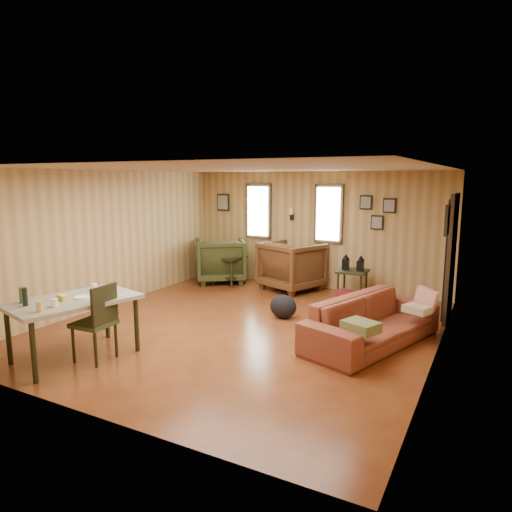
{
  "coord_description": "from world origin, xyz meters",
  "views": [
    {
      "loc": [
        3.32,
        -5.86,
        2.27
      ],
      "look_at": [
        0.0,
        0.4,
        1.05
      ],
      "focal_mm": 32.0,
      "sensor_mm": 36.0,
      "label": 1
    }
  ],
  "objects_px": {
    "sofa": "(373,314)",
    "recliner_green": "(220,258)",
    "recliner_brown": "(292,263)",
    "end_table": "(229,265)",
    "dining_table": "(72,304)",
    "side_table": "(353,269)"
  },
  "relations": [
    {
      "from": "recliner_green",
      "to": "side_table",
      "type": "xyz_separation_m",
      "value": [
        2.99,
        -0.09,
        0.05
      ]
    },
    {
      "from": "dining_table",
      "to": "recliner_brown",
      "type": "bearing_deg",
      "value": 92.78
    },
    {
      "from": "recliner_brown",
      "to": "dining_table",
      "type": "height_order",
      "value": "recliner_brown"
    },
    {
      "from": "recliner_brown",
      "to": "dining_table",
      "type": "xyz_separation_m",
      "value": [
        -1.0,
        -4.62,
        0.16
      ]
    },
    {
      "from": "recliner_brown",
      "to": "sofa",
      "type": "bearing_deg",
      "value": 154.22
    },
    {
      "from": "end_table",
      "to": "sofa",
      "type": "bearing_deg",
      "value": -30.9
    },
    {
      "from": "recliner_brown",
      "to": "recliner_green",
      "type": "height_order",
      "value": "recliner_brown"
    },
    {
      "from": "recliner_brown",
      "to": "side_table",
      "type": "distance_m",
      "value": 1.31
    },
    {
      "from": "dining_table",
      "to": "side_table",
      "type": "bearing_deg",
      "value": 77.73
    },
    {
      "from": "sofa",
      "to": "recliner_green",
      "type": "relative_size",
      "value": 2.11
    },
    {
      "from": "side_table",
      "to": "end_table",
      "type": "bearing_deg",
      "value": -178.97
    },
    {
      "from": "end_table",
      "to": "side_table",
      "type": "bearing_deg",
      "value": 1.03
    },
    {
      "from": "side_table",
      "to": "dining_table",
      "type": "xyz_separation_m",
      "value": [
        -2.31,
        -4.46,
        0.12
      ]
    },
    {
      "from": "end_table",
      "to": "recliner_green",
      "type": "bearing_deg",
      "value": 155.97
    },
    {
      "from": "end_table",
      "to": "recliner_brown",
      "type": "bearing_deg",
      "value": 8.46
    },
    {
      "from": "recliner_green",
      "to": "side_table",
      "type": "distance_m",
      "value": 2.99
    },
    {
      "from": "sofa",
      "to": "recliner_green",
      "type": "bearing_deg",
      "value": 78.12
    },
    {
      "from": "sofa",
      "to": "recliner_green",
      "type": "xyz_separation_m",
      "value": [
        -3.91,
        2.29,
        0.09
      ]
    },
    {
      "from": "end_table",
      "to": "dining_table",
      "type": "height_order",
      "value": "dining_table"
    },
    {
      "from": "recliner_green",
      "to": "end_table",
      "type": "height_order",
      "value": "recliner_green"
    },
    {
      "from": "recliner_brown",
      "to": "side_table",
      "type": "relative_size",
      "value": 1.28
    },
    {
      "from": "recliner_green",
      "to": "dining_table",
      "type": "relative_size",
      "value": 0.62
    }
  ]
}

